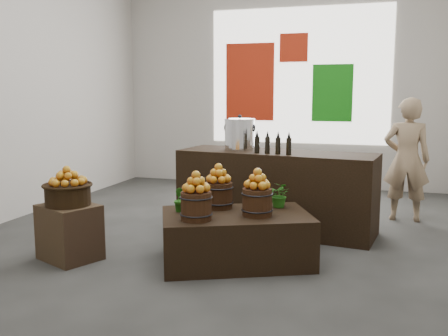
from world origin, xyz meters
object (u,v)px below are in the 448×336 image
(display_table, at_px, (236,238))
(crate, at_px, (70,232))
(counter, at_px, (276,191))
(shopper, at_px, (407,160))
(stock_pot_left, at_px, (240,135))
(wicker_basket, at_px, (68,195))

(display_table, bearing_deg, crate, 169.21)
(counter, xyz_separation_m, shopper, (1.56, 0.98, 0.33))
(crate, relative_size, shopper, 0.35)
(display_table, height_order, stock_pot_left, stock_pot_left)
(crate, distance_m, counter, 2.50)
(display_table, xyz_separation_m, stock_pot_left, (-0.34, 1.38, 0.92))
(display_table, bearing_deg, stock_pot_left, 79.51)
(wicker_basket, xyz_separation_m, counter, (1.81, 1.71, -0.18))
(counter, bearing_deg, display_table, -88.55)
(wicker_basket, height_order, stock_pot_left, stock_pot_left)
(crate, xyz_separation_m, counter, (1.81, 1.71, 0.21))
(display_table, bearing_deg, wicker_basket, 169.21)
(wicker_basket, bearing_deg, stock_pot_left, 53.46)
(counter, height_order, shopper, shopper)
(crate, height_order, wicker_basket, wicker_basket)
(display_table, xyz_separation_m, shopper, (1.71, 2.29, 0.57))
(counter, relative_size, stock_pot_left, 6.47)
(crate, bearing_deg, counter, 43.47)
(display_table, xyz_separation_m, counter, (0.15, 1.31, 0.24))
(wicker_basket, height_order, shopper, shopper)
(crate, relative_size, display_table, 0.39)
(crate, xyz_separation_m, wicker_basket, (0.00, 0.00, 0.39))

